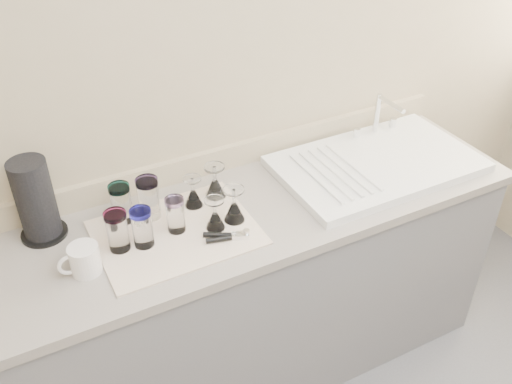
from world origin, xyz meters
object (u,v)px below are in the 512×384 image
goblet_front_right (234,209)px  goblet_extra (215,186)px  tumbler_lavender (176,214)px  goblet_back_left (193,196)px  goblet_front_left (215,218)px  tumbler_blue (142,227)px  goblet_back_right (215,186)px  sink_unit (377,163)px  tumbler_magenta (117,231)px  tumbler_cyan (121,203)px  paper_towel_roll (36,201)px  can_opener (227,236)px  white_mug (84,260)px  tumbler_purple (149,198)px

goblet_front_right → goblet_extra: size_ratio=1.00×
tumbler_lavender → goblet_back_left: 0.16m
tumbler_lavender → goblet_front_left: 0.14m
tumbler_blue → goblet_back_right: (0.33, 0.14, -0.03)m
sink_unit → goblet_back_left: size_ratio=6.73×
tumbler_magenta → goblet_front_left: (0.33, -0.05, -0.03)m
tumbler_cyan → goblet_extra: tumbler_cyan is taller
goblet_extra → paper_towel_roll: paper_towel_roll is taller
can_opener → sink_unit: bearing=10.5°
white_mug → goblet_front_right: bearing=1.4°
tumbler_purple → tumbler_cyan: bearing=167.8°
tumbler_magenta → white_mug: size_ratio=1.07×
tumbler_purple → goblet_back_left: tumbler_purple is taller
tumbler_magenta → goblet_back_right: tumbler_magenta is taller
goblet_front_left → goblet_front_right: (0.08, 0.01, 0.00)m
tumbler_lavender → can_opener: 0.19m
tumbler_magenta → tumbler_lavender: tumbler_magenta is taller
goblet_extra → can_opener: bearing=-105.9°
goblet_front_left → goblet_extra: 0.19m
goblet_front_left → white_mug: (-0.46, -0.00, 0.00)m
tumbler_cyan → tumbler_purple: 0.10m
sink_unit → goblet_back_right: sink_unit is taller
goblet_back_right → can_opener: bearing=-105.4°
sink_unit → goblet_front_right: size_ratio=6.05×
tumbler_cyan → goblet_back_right: tumbler_cyan is taller
sink_unit → goblet_front_left: bearing=-175.1°
white_mug → tumbler_lavender: bearing=9.3°
tumbler_magenta → can_opener: size_ratio=0.98×
goblet_back_right → paper_towel_roll: (-0.62, 0.08, 0.09)m
sink_unit → tumbler_purple: bearing=173.5°
goblet_front_left → goblet_back_right: bearing=66.0°
tumbler_lavender → goblet_back_left: (0.11, 0.11, -0.03)m
goblet_back_right → goblet_extra: size_ratio=0.98×
goblet_front_right → tumbler_lavender: bearing=168.4°
goblet_front_left → tumbler_blue: bearing=172.9°
sink_unit → tumbler_cyan: 1.04m
tumbler_blue → goblet_back_left: bearing=28.6°
goblet_back_left → goblet_back_right: (0.09, 0.02, 0.00)m
tumbler_lavender → white_mug: size_ratio=0.95×
can_opener → white_mug: bearing=171.3°
tumbler_cyan → sink_unit: bearing=-7.1°
tumbler_blue → goblet_front_left: 0.26m
tumbler_lavender → goblet_front_right: (0.21, -0.04, -0.02)m
goblet_front_right → paper_towel_roll: bearing=158.7°
goblet_front_left → tumbler_cyan: bearing=145.0°
goblet_front_right → white_mug: (-0.54, -0.01, -0.00)m
tumbler_cyan → tumbler_purple: size_ratio=0.95×
tumbler_purple → goblet_front_left: tumbler_purple is taller
sink_unit → goblet_front_left: 0.76m
goblet_back_left → tumbler_cyan: bearing=172.8°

